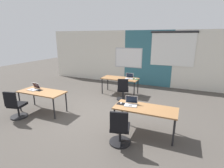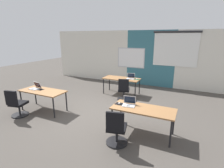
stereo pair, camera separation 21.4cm
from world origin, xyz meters
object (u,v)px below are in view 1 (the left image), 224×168
desk_near_left (42,93)px  laptop_near_left_end (34,88)px  chair_far_right (123,91)px  desk_far_center (120,79)px  chair_near_left_end (16,107)px  mouse_far_right (136,79)px  desk_near_right (145,110)px  mouse_near_right_inner (121,103)px  laptop_near_right_inner (131,103)px  laptop_far_right (129,77)px  mouse_near_left_end (39,90)px  chair_near_right_inner (120,130)px

desk_near_left → laptop_near_left_end: (-0.38, 0.04, 0.11)m
laptop_near_left_end → chair_far_right: bearing=44.8°
desk_far_center → chair_near_left_end: 4.13m
mouse_far_right → desk_near_right: bearing=-69.6°
desk_far_center → mouse_near_right_inner: (1.08, -2.78, 0.08)m
desk_near_right → chair_near_left_end: chair_near_left_end is taller
laptop_near_right_inner → laptop_far_right: size_ratio=0.99×
mouse_near_left_end → mouse_near_right_inner: size_ratio=0.92×
mouse_near_left_end → laptop_near_right_inner: size_ratio=0.28×
desk_near_right → chair_near_right_inner: size_ratio=1.74×
laptop_near_right_inner → desk_far_center: bearing=107.5°
chair_near_right_inner → desk_far_center: bearing=-83.2°
chair_near_right_inner → mouse_far_right: 3.70m
desk_far_center → mouse_near_right_inner: bearing=-68.8°
chair_near_left_end → laptop_far_right: laptop_far_right is taller
chair_near_right_inner → laptop_near_right_inner: bearing=-105.1°
desk_near_left → mouse_near_right_inner: (2.83, 0.02, 0.08)m
desk_near_left → chair_far_right: chair_far_right is taller
laptop_near_left_end → mouse_far_right: 4.00m
desk_near_left → mouse_far_right: mouse_far_right is taller
laptop_near_right_inner → mouse_far_right: laptop_near_right_inner is taller
desk_far_center → chair_near_left_end: size_ratio=1.74×
mouse_near_right_inner → laptop_far_right: bearing=103.3°
mouse_far_right → mouse_near_left_end: bearing=-132.3°
laptop_near_left_end → mouse_near_left_end: 0.23m
chair_near_right_inner → mouse_far_right: size_ratio=8.96×
desk_near_left → desk_near_right: (3.50, 0.00, 0.00)m
desk_near_right → mouse_far_right: (-1.07, 2.88, 0.08)m
mouse_far_right → laptop_near_left_end: bearing=-134.8°
chair_far_right → desk_near_right: bearing=105.8°
laptop_near_left_end → mouse_far_right: (2.82, 2.84, -0.03)m
mouse_near_left_end → chair_near_left_end: size_ratio=0.11×
desk_near_right → mouse_near_right_inner: mouse_near_right_inner is taller
laptop_near_left_end → chair_far_right: 3.28m
laptop_near_right_inner → chair_near_right_inner: bearing=-99.9°
desk_near_right → desk_far_center: size_ratio=1.00×
laptop_near_left_end → chair_near_right_inner: bearing=-7.1°
mouse_near_right_inner → chair_near_right_inner: chair_near_right_inner is taller
mouse_near_left_end → chair_near_right_inner: (3.23, -0.79, -0.36)m
chair_near_left_end → laptop_far_right: (2.52, 3.62, 0.39)m
desk_near_right → mouse_near_left_end: mouse_near_left_end is taller
mouse_near_right_inner → chair_near_right_inner: bearing=-71.7°
mouse_near_right_inner → mouse_far_right: same height
chair_near_left_end → mouse_far_right: (2.81, 3.61, 0.36)m
laptop_near_right_inner → chair_far_right: (-0.95, 2.05, -0.39)m
desk_near_left → chair_near_right_inner: (3.08, -0.74, -0.28)m
desk_near_left → laptop_far_right: laptop_far_right is taller
laptop_far_right → laptop_near_right_inner: bearing=-80.1°
laptop_near_left_end → chair_near_right_inner: laptop_near_left_end is taller
desk_near_right → mouse_far_right: size_ratio=15.59×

